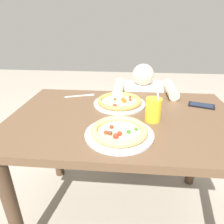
{
  "coord_description": "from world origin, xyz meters",
  "views": [
    {
      "loc": [
        0.02,
        -1.01,
        1.25
      ],
      "look_at": [
        -0.06,
        -0.02,
        0.78
      ],
      "focal_mm": 32.57,
      "sensor_mm": 36.0,
      "label": 1
    }
  ],
  "objects_px": {
    "cell_phone": "(201,105)",
    "diner_seated": "(140,122)",
    "fork": "(81,96)",
    "drink_cup_colored": "(153,110)",
    "pizza_near": "(119,132)",
    "pizza_far": "(119,102)"
  },
  "relations": [
    {
      "from": "fork",
      "to": "diner_seated",
      "type": "xyz_separation_m",
      "value": [
        0.44,
        0.32,
        -0.35
      ]
    },
    {
      "from": "pizza_near",
      "to": "cell_phone",
      "type": "bearing_deg",
      "value": 38.51
    },
    {
      "from": "pizza_near",
      "to": "drink_cup_colored",
      "type": "relative_size",
      "value": 1.47
    },
    {
      "from": "pizza_far",
      "to": "cell_phone",
      "type": "height_order",
      "value": "pizza_far"
    },
    {
      "from": "drink_cup_colored",
      "to": "cell_phone",
      "type": "bearing_deg",
      "value": 34.65
    },
    {
      "from": "cell_phone",
      "to": "diner_seated",
      "type": "bearing_deg",
      "value": 128.48
    },
    {
      "from": "pizza_far",
      "to": "cell_phone",
      "type": "relative_size",
      "value": 1.94
    },
    {
      "from": "fork",
      "to": "cell_phone",
      "type": "bearing_deg",
      "value": -7.95
    },
    {
      "from": "drink_cup_colored",
      "to": "cell_phone",
      "type": "distance_m",
      "value": 0.39
    },
    {
      "from": "cell_phone",
      "to": "pizza_near",
      "type": "bearing_deg",
      "value": -141.49
    },
    {
      "from": "cell_phone",
      "to": "fork",
      "type": "bearing_deg",
      "value": 172.05
    },
    {
      "from": "pizza_far",
      "to": "drink_cup_colored",
      "type": "bearing_deg",
      "value": -47.13
    },
    {
      "from": "fork",
      "to": "diner_seated",
      "type": "distance_m",
      "value": 0.65
    },
    {
      "from": "fork",
      "to": "diner_seated",
      "type": "relative_size",
      "value": 0.22
    },
    {
      "from": "drink_cup_colored",
      "to": "pizza_near",
      "type": "bearing_deg",
      "value": -135.14
    },
    {
      "from": "pizza_far",
      "to": "diner_seated",
      "type": "relative_size",
      "value": 0.35
    },
    {
      "from": "pizza_far",
      "to": "drink_cup_colored",
      "type": "height_order",
      "value": "drink_cup_colored"
    },
    {
      "from": "pizza_far",
      "to": "diner_seated",
      "type": "bearing_deg",
      "value": 69.67
    },
    {
      "from": "pizza_far",
      "to": "fork",
      "type": "bearing_deg",
      "value": 154.86
    },
    {
      "from": "pizza_far",
      "to": "drink_cup_colored",
      "type": "distance_m",
      "value": 0.28
    },
    {
      "from": "drink_cup_colored",
      "to": "cell_phone",
      "type": "height_order",
      "value": "drink_cup_colored"
    },
    {
      "from": "pizza_near",
      "to": "diner_seated",
      "type": "relative_size",
      "value": 0.35
    }
  ]
}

